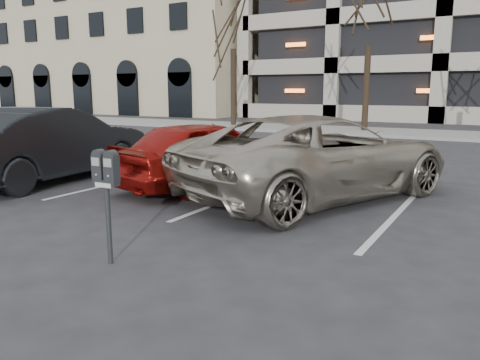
# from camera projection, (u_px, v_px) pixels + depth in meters

# --- Properties ---
(ground) EXTENTS (140.00, 140.00, 0.00)m
(ground) POSITION_uv_depth(u_px,v_px,m) (263.00, 231.00, 6.41)
(ground) COLOR #28282B
(ground) RESTS_ON ground
(sidewalk) EXTENTS (80.00, 4.00, 0.12)m
(sidewalk) POSITION_uv_depth(u_px,v_px,m) (434.00, 134.00, 20.01)
(sidewalk) COLOR gray
(sidewalk) RESTS_ON ground
(stall_lines) EXTENTS (16.90, 5.20, 0.00)m
(stall_lines) POSITION_uv_depth(u_px,v_px,m) (253.00, 190.00, 9.06)
(stall_lines) COLOR silver
(stall_lines) RESTS_ON ground
(office_building) EXTENTS (26.00, 16.20, 15.00)m
(office_building) POSITION_uv_depth(u_px,v_px,m) (145.00, 31.00, 44.21)
(office_building) COLOR tan
(office_building) RESTS_ON ground
(parking_meter) EXTENTS (0.33, 0.14, 1.25)m
(parking_meter) POSITION_uv_depth(u_px,v_px,m) (106.00, 179.00, 5.05)
(parking_meter) COLOR black
(parking_meter) RESTS_ON ground
(suv_silver) EXTENTS (4.34, 5.88, 1.49)m
(suv_silver) POSITION_uv_depth(u_px,v_px,m) (319.00, 157.00, 8.33)
(suv_silver) COLOR #B0A896
(suv_silver) RESTS_ON ground
(car_red) EXTENTS (2.47, 4.22, 1.35)m
(car_red) POSITION_uv_depth(u_px,v_px,m) (207.00, 153.00, 9.34)
(car_red) COLOR maroon
(car_red) RESTS_ON ground
(car_dark) EXTENTS (2.05, 4.87, 1.56)m
(car_dark) POSITION_uv_depth(u_px,v_px,m) (49.00, 144.00, 9.94)
(car_dark) COLOR black
(car_dark) RESTS_ON ground
(car_silver) EXTENTS (2.27, 4.77, 1.34)m
(car_silver) POSITION_uv_depth(u_px,v_px,m) (37.00, 135.00, 13.09)
(car_silver) COLOR #B4B8BC
(car_silver) RESTS_ON ground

